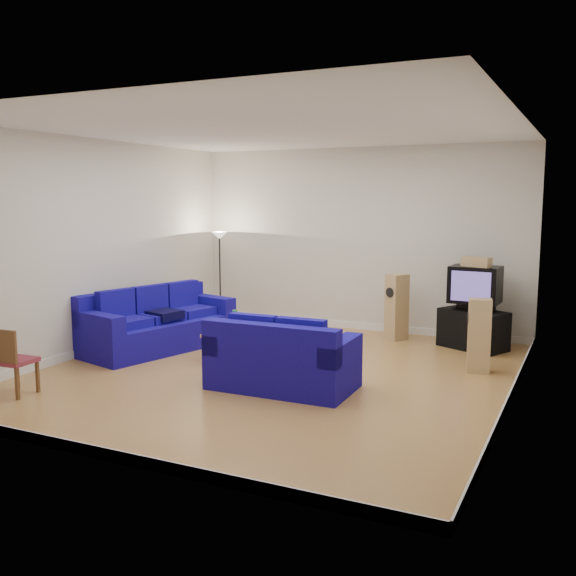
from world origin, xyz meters
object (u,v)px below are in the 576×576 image
at_px(sofa_three_seat, 156,327).
at_px(coffee_table, 247,339).
at_px(television, 475,284).
at_px(sofa_loveseat, 281,363).
at_px(tv_stand, 473,329).

height_order(sofa_three_seat, coffee_table, sofa_three_seat).
height_order(coffee_table, television, television).
distance_m(sofa_loveseat, tv_stand, 3.66).
relative_size(sofa_three_seat, sofa_loveseat, 1.46).
bearing_deg(television, sofa_loveseat, -113.97).
relative_size(sofa_three_seat, tv_stand, 2.58).
xyz_separation_m(sofa_three_seat, sofa_loveseat, (2.70, -1.08, -0.01)).
xyz_separation_m(sofa_three_seat, television, (4.44, 2.19, 0.66)).
xyz_separation_m(sofa_loveseat, coffee_table, (-0.95, 0.84, 0.05)).
bearing_deg(sofa_three_seat, tv_stand, 130.21).
height_order(sofa_loveseat, television, television).
distance_m(coffee_table, tv_stand, 3.59).
relative_size(sofa_three_seat, television, 3.31).
bearing_deg(sofa_three_seat, television, 130.79).
relative_size(sofa_loveseat, television, 2.26).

